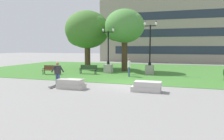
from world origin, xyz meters
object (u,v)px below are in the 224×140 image
Objects in this scene: person_bystander_near_lawn at (129,66)px; lamp_post_right at (108,64)px; concrete_block_center at (71,84)px; park_bench_near_left at (88,69)px; person_skateboarder at (58,73)px; lamp_post_left at (150,64)px; skateboard at (53,86)px; park_bench_far_left at (52,69)px; concrete_block_left at (147,87)px.

lamp_post_right is at bearing 142.75° from person_bystander_near_lawn.
concrete_block_center is at bearing -86.91° from lamp_post_right.
park_bench_near_left reaches higher than concrete_block_center.
park_bench_near_left is 1.07× the size of person_bystander_near_lawn.
person_skateboarder is (-1.30, 0.48, 0.66)m from concrete_block_center.
lamp_post_left is (6.01, 1.66, 0.55)m from park_bench_near_left.
person_bystander_near_lawn is (3.65, 6.96, 0.90)m from skateboard.
lamp_post_left is (9.33, 3.25, 0.55)m from park_bench_far_left.
park_bench_near_left is (-0.78, 7.62, 0.45)m from skateboard.
lamp_post_left reaches higher than person_bystander_near_lawn.
park_bench_far_left is 7.82m from person_bystander_near_lawn.
lamp_post_right is at bearing 84.55° from person_skateboarder.
person_bystander_near_lawn is at bearing 6.89° from park_bench_far_left.
lamp_post_right is (-5.46, 8.44, 0.69)m from concrete_block_left.
lamp_post_right reaches higher than person_bystander_near_lawn.
lamp_post_right reaches higher than concrete_block_left.
person_bystander_near_lawn reaches higher than skateboard.
concrete_block_center is 0.98× the size of park_bench_near_left.
skateboard is (-0.06, -0.52, -0.88)m from person_skateboarder.
lamp_post_right is at bearing -177.38° from lamp_post_left.
concrete_block_center is at bearing -47.64° from park_bench_far_left.
concrete_block_left is 6.37m from skateboard.
person_skateboarder reaches higher than concrete_block_left.
concrete_block_left is at bearing 5.74° from skateboard.
park_bench_near_left is 2.25m from lamp_post_right.
concrete_block_center is 0.34× the size of lamp_post_left.
person_skateboarder is at bearing 159.74° from concrete_block_center.
park_bench_near_left is 1.00× the size of park_bench_far_left.
park_bench_near_left is 0.35× the size of lamp_post_left.
concrete_block_center is 1.54m from person_skateboarder.
concrete_block_center is 0.98× the size of concrete_block_left.
park_bench_near_left and park_bench_far_left have the same top height.
person_skateboarder is 8.59m from lamp_post_right.
lamp_post_left is at bearing 15.40° from park_bench_near_left.
lamp_post_right is (4.97, 3.05, 0.46)m from park_bench_far_left.
person_bystander_near_lawn reaches higher than park_bench_far_left.
lamp_post_left is at bearing 67.25° from concrete_block_center.
person_skateboarder is 1.65× the size of skateboard.
lamp_post_right is at bearing 84.49° from skateboard.
person_skateboarder is 0.93× the size of park_bench_far_left.
person_skateboarder is 7.38m from person_bystander_near_lawn.
park_bench_near_left is at bearing 105.80° from concrete_block_center.
lamp_post_right is 0.90× the size of lamp_post_left.
person_skateboarder is 10.17m from lamp_post_left.
person_skateboarder is 0.36× the size of lamp_post_right.
concrete_block_center is 1.38m from skateboard.
park_bench_far_left is 0.35× the size of lamp_post_left.
concrete_block_center is 0.98× the size of park_bench_far_left.
person_bystander_near_lawn is (2.29, 6.92, 0.68)m from concrete_block_center.
park_bench_near_left is at bearing 171.59° from person_bystander_near_lawn.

